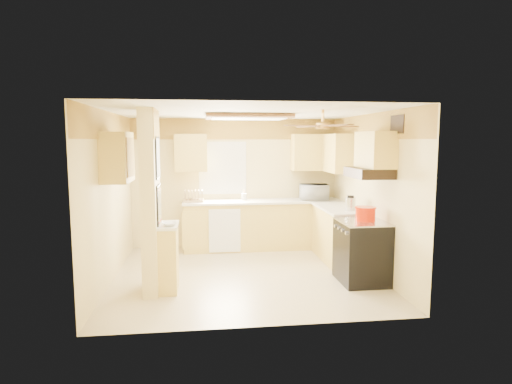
{
  "coord_description": "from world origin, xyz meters",
  "views": [
    {
      "loc": [
        -0.64,
        -6.44,
        2.09
      ],
      "look_at": [
        0.21,
        0.35,
        1.26
      ],
      "focal_mm": 30.0,
      "sensor_mm": 36.0,
      "label": 1
    }
  ],
  "objects": [
    {
      "name": "wall_right",
      "position": [
        2.0,
        0.0,
        1.25
      ],
      "size": [
        0.0,
        3.8,
        3.8
      ],
      "primitive_type": "plane",
      "rotation": [
        1.57,
        0.0,
        -1.57
      ],
      "color": "beige",
      "rests_on": "floor"
    },
    {
      "name": "bowl",
      "position": [
        -1.09,
        -0.69,
        0.96
      ],
      "size": [
        0.26,
        0.26,
        0.05
      ],
      "primitive_type": "imported",
      "rotation": [
        0.0,
        0.0,
        0.35
      ],
      "color": "white",
      "rests_on": "ledge_top"
    },
    {
      "name": "upper_cab_left_wall",
      "position": [
        -1.82,
        -0.25,
        1.85
      ],
      "size": [
        0.35,
        0.75,
        0.7
      ],
      "primitive_type": "cube",
      "color": "#E9CE5C",
      "rests_on": "wall_left"
    },
    {
      "name": "window",
      "position": [
        -0.25,
        1.89,
        1.55
      ],
      "size": [
        0.92,
        0.02,
        1.02
      ],
      "color": "white",
      "rests_on": "wall_back"
    },
    {
      "name": "range_hood",
      "position": [
        1.74,
        -0.55,
        1.62
      ],
      "size": [
        0.5,
        0.76,
        0.14
      ],
      "primitive_type": "cube",
      "color": "black",
      "rests_on": "upper_cab_over_stove"
    },
    {
      "name": "kettle",
      "position": [
        1.76,
        0.22,
        1.06
      ],
      "size": [
        0.16,
        0.16,
        0.25
      ],
      "color": "silver",
      "rests_on": "countertop_right"
    },
    {
      "name": "wall_left",
      "position": [
        -2.0,
        0.0,
        1.25
      ],
      "size": [
        0.0,
        3.8,
        3.8
      ],
      "primitive_type": "plane",
      "rotation": [
        1.57,
        0.0,
        1.57
      ],
      "color": "beige",
      "rests_on": "floor"
    },
    {
      "name": "poster_menu",
      "position": [
        -1.24,
        -0.55,
        1.85
      ],
      "size": [
        0.02,
        0.42,
        0.57
      ],
      "color": "black",
      "rests_on": "partition_column"
    },
    {
      "name": "lower_cabinets_right",
      "position": [
        1.7,
        0.6,
        0.45
      ],
      "size": [
        0.6,
        1.4,
        0.9
      ],
      "primitive_type": "cube",
      "color": "#E9CE5C",
      "rests_on": "floor"
    },
    {
      "name": "upper_cab_back_right",
      "position": [
        1.55,
        1.72,
        1.85
      ],
      "size": [
        0.9,
        0.35,
        0.7
      ],
      "primitive_type": "cube",
      "color": "#E9CE5C",
      "rests_on": "wall_back"
    },
    {
      "name": "lower_cabinets_back",
      "position": [
        0.5,
        1.6,
        0.45
      ],
      "size": [
        3.0,
        0.6,
        0.9
      ],
      "primitive_type": "cube",
      "color": "#E9CE5C",
      "rests_on": "floor"
    },
    {
      "name": "countertop_right",
      "position": [
        1.69,
        0.6,
        0.92
      ],
      "size": [
        0.64,
        1.44,
        0.04
      ],
      "primitive_type": "cube",
      "color": "silver",
      "rests_on": "lower_cabinets_right"
    },
    {
      "name": "floor",
      "position": [
        0.0,
        0.0,
        0.0
      ],
      "size": [
        4.0,
        4.0,
        0.0
      ],
      "primitive_type": "plane",
      "color": "beige",
      "rests_on": "ground"
    },
    {
      "name": "wallpaper_border",
      "position": [
        0.0,
        1.88,
        2.3
      ],
      "size": [
        4.0,
        0.02,
        0.4
      ],
      "primitive_type": "cube",
      "color": "gold",
      "rests_on": "wall_back"
    },
    {
      "name": "partition_ledge",
      "position": [
        -1.13,
        -0.55,
        0.45
      ],
      "size": [
        0.25,
        0.55,
        0.9
      ],
      "primitive_type": "cube",
      "color": "#E9CE5C",
      "rests_on": "floor"
    },
    {
      "name": "wall_front",
      "position": [
        0.0,
        -1.9,
        1.25
      ],
      "size": [
        4.0,
        0.0,
        4.0
      ],
      "primitive_type": "plane",
      "rotation": [
        -1.57,
        0.0,
        0.0
      ],
      "color": "beige",
      "rests_on": "floor"
    },
    {
      "name": "wall_back",
      "position": [
        0.0,
        1.9,
        1.25
      ],
      "size": [
        4.0,
        0.0,
        4.0
      ],
      "primitive_type": "plane",
      "rotation": [
        1.57,
        0.0,
        0.0
      ],
      "color": "beige",
      "rests_on": "floor"
    },
    {
      "name": "upper_cab_right",
      "position": [
        1.82,
        1.25,
        1.85
      ],
      "size": [
        0.35,
        1.0,
        0.7
      ],
      "primitive_type": "cube",
      "color": "#E9CE5C",
      "rests_on": "wall_right"
    },
    {
      "name": "vent_grate",
      "position": [
        1.98,
        -0.9,
        2.3
      ],
      "size": [
        0.02,
        0.4,
        0.25
      ],
      "primitive_type": "cube",
      "color": "black",
      "rests_on": "wall_right"
    },
    {
      "name": "dish_rack",
      "position": [
        -0.82,
        1.6,
        1.02
      ],
      "size": [
        0.38,
        0.28,
        0.21
      ],
      "color": "tan",
      "rests_on": "countertop_back"
    },
    {
      "name": "ledge_top",
      "position": [
        -1.13,
        -0.55,
        0.92
      ],
      "size": [
        0.28,
        0.58,
        0.04
      ],
      "primitive_type": "cube",
      "color": "silver",
      "rests_on": "partition_ledge"
    },
    {
      "name": "ceiling_fan",
      "position": [
        1.0,
        -0.7,
        2.29
      ],
      "size": [
        1.15,
        1.15,
        0.26
      ],
      "color": "gold",
      "rests_on": "ceiling"
    },
    {
      "name": "upper_cab_back_left",
      "position": [
        -0.85,
        1.72,
        1.85
      ],
      "size": [
        0.6,
        0.35,
        0.7
      ],
      "primitive_type": "cube",
      "color": "#E9CE5C",
      "rests_on": "wall_back"
    },
    {
      "name": "dutch_oven",
      "position": [
        1.72,
        -0.53,
        1.02
      ],
      "size": [
        0.31,
        0.31,
        0.21
      ],
      "color": "red",
      "rests_on": "stove"
    },
    {
      "name": "ceiling",
      "position": [
        0.0,
        0.0,
        2.5
      ],
      "size": [
        4.0,
        4.0,
        0.0
      ],
      "primitive_type": "plane",
      "rotation": [
        3.14,
        0.0,
        0.0
      ],
      "color": "white",
      "rests_on": "wall_back"
    },
    {
      "name": "dishwasher_panel",
      "position": [
        -0.25,
        1.29,
        0.43
      ],
      "size": [
        0.58,
        0.02,
        0.8
      ],
      "primitive_type": "cube",
      "color": "white",
      "rests_on": "lower_cabinets_back"
    },
    {
      "name": "upper_cab_over_stove",
      "position": [
        1.82,
        -0.55,
        1.95
      ],
      "size": [
        0.35,
        0.76,
        0.52
      ],
      "primitive_type": "cube",
      "color": "#E9CE5C",
      "rests_on": "wall_right"
    },
    {
      "name": "microwave",
      "position": [
        1.5,
        1.57,
        1.09
      ],
      "size": [
        0.58,
        0.42,
        0.3
      ],
      "primitive_type": "imported",
      "rotation": [
        0.0,
        0.0,
        3.02
      ],
      "color": "white",
      "rests_on": "countertop_back"
    },
    {
      "name": "partition_column",
      "position": [
        -1.35,
        -0.55,
        1.25
      ],
      "size": [
        0.2,
        0.7,
        2.5
      ],
      "primitive_type": "cube",
      "color": "beige",
      "rests_on": "floor"
    },
    {
      "name": "stove",
      "position": [
        1.67,
        -0.55,
        0.46
      ],
      "size": [
        0.68,
        0.77,
        0.92
      ],
      "color": "black",
      "rests_on": "floor"
    },
    {
      "name": "countertop_back",
      "position": [
        0.5,
        1.59,
        0.92
      ],
      "size": [
        3.04,
        0.64,
        0.04
      ],
      "primitive_type": "cube",
      "color": "silver",
      "rests_on": "lower_cabinets_back"
    },
    {
      "name": "ceiling_light_panel",
      "position": [
        0.1,
        0.5,
        2.46
      ],
      "size": [
        1.35,
        0.95,
        0.06
      ],
      "color": "brown",
      "rests_on": "ceiling"
    },
    {
      "name": "utensil_crock",
      "position": [
        0.15,
        1.7,
        1.0
      ],
      "size": [
        0.1,
        0.1,
        0.2
      ],
      "color": "white",
      "rests_on": "countertop_back"
    },
    {
      "name": "poster_nashville",
      "position": [
        -1.24,
        -0.55,
        1.2
      ],
      "size": [
        0.02,
        0.42,
        0.57
      ],
      "color": "black",
      "rests_on": "partition_column"
    }
  ]
}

